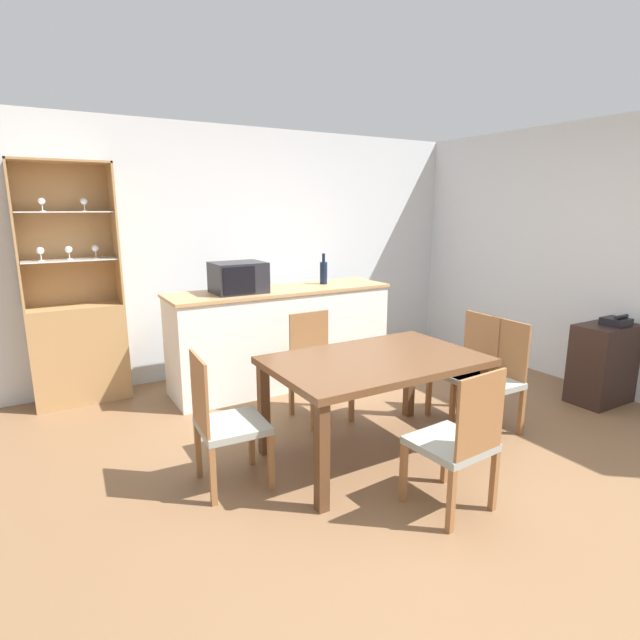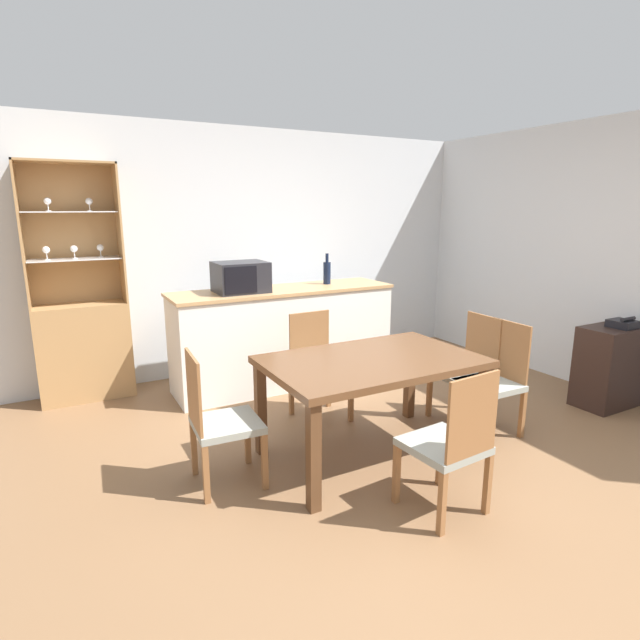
{
  "view_description": "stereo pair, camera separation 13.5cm",
  "coord_description": "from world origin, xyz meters",
  "px_view_note": "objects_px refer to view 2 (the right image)",
  "views": [
    {
      "loc": [
        -2.12,
        -2.41,
        1.74
      ],
      "look_at": [
        -0.07,
        1.07,
        0.82
      ],
      "focal_mm": 28.0,
      "sensor_mm": 36.0,
      "label": 1
    },
    {
      "loc": [
        -2.0,
        -2.48,
        1.74
      ],
      "look_at": [
        -0.07,
        1.07,
        0.82
      ],
      "focal_mm": 28.0,
      "sensor_mm": 36.0,
      "label": 2
    }
  ],
  "objects_px": {
    "microwave": "(241,277)",
    "telephone": "(623,324)",
    "dining_chair_side_right_near": "(494,380)",
    "side_cabinet": "(609,366)",
    "dining_table": "(372,370)",
    "dining_chair_side_left_far": "(219,421)",
    "dining_chair_head_near": "(450,444)",
    "wine_bottle": "(327,272)",
    "dining_chair_head_far": "(318,368)",
    "dining_chair_side_right_far": "(467,370)",
    "display_cabinet": "(83,333)"
  },
  "relations": [
    {
      "from": "microwave",
      "to": "wine_bottle",
      "type": "relative_size",
      "value": 1.5
    },
    {
      "from": "dining_chair_head_near",
      "to": "wine_bottle",
      "type": "xyz_separation_m",
      "value": [
        0.6,
        2.5,
        0.66
      ]
    },
    {
      "from": "side_cabinet",
      "to": "dining_chair_side_right_far",
      "type": "bearing_deg",
      "value": 164.12
    },
    {
      "from": "dining_chair_head_near",
      "to": "telephone",
      "type": "relative_size",
      "value": 4.43
    },
    {
      "from": "dining_chair_side_left_far",
      "to": "dining_chair_head_far",
      "type": "height_order",
      "value": "same"
    },
    {
      "from": "wine_bottle",
      "to": "telephone",
      "type": "height_order",
      "value": "wine_bottle"
    },
    {
      "from": "dining_table",
      "to": "dining_chair_side_right_near",
      "type": "bearing_deg",
      "value": -7.61
    },
    {
      "from": "dining_table",
      "to": "side_cabinet",
      "type": "distance_m",
      "value": 2.41
    },
    {
      "from": "display_cabinet",
      "to": "side_cabinet",
      "type": "bearing_deg",
      "value": -30.94
    },
    {
      "from": "dining_chair_side_right_near",
      "to": "dining_chair_head_far",
      "type": "bearing_deg",
      "value": 50.02
    },
    {
      "from": "dining_chair_side_right_near",
      "to": "dining_chair_side_right_far",
      "type": "bearing_deg",
      "value": 1.39
    },
    {
      "from": "dining_chair_head_near",
      "to": "dining_chair_head_far",
      "type": "distance_m",
      "value": 1.57
    },
    {
      "from": "dining_chair_head_far",
      "to": "dining_chair_head_near",
      "type": "bearing_deg",
      "value": 89.19
    },
    {
      "from": "display_cabinet",
      "to": "dining_chair_side_right_near",
      "type": "relative_size",
      "value": 2.42
    },
    {
      "from": "dining_chair_side_right_near",
      "to": "wine_bottle",
      "type": "distance_m",
      "value": 2.02
    },
    {
      "from": "dining_chair_head_far",
      "to": "telephone",
      "type": "bearing_deg",
      "value": 155.12
    },
    {
      "from": "dining_chair_head_near",
      "to": "dining_chair_head_far",
      "type": "height_order",
      "value": "same"
    },
    {
      "from": "microwave",
      "to": "wine_bottle",
      "type": "distance_m",
      "value": 0.95
    },
    {
      "from": "display_cabinet",
      "to": "dining_table",
      "type": "distance_m",
      "value": 2.77
    },
    {
      "from": "dining_chair_head_near",
      "to": "telephone",
      "type": "height_order",
      "value": "dining_chair_head_near"
    },
    {
      "from": "dining_chair_side_right_near",
      "to": "side_cabinet",
      "type": "relative_size",
      "value": 1.22
    },
    {
      "from": "microwave",
      "to": "telephone",
      "type": "xyz_separation_m",
      "value": [
        2.77,
        -1.95,
        -0.35
      ]
    },
    {
      "from": "wine_bottle",
      "to": "dining_chair_side_left_far",
      "type": "bearing_deg",
      "value": -136.52
    },
    {
      "from": "dining_chair_side_left_far",
      "to": "telephone",
      "type": "height_order",
      "value": "dining_chair_side_left_far"
    },
    {
      "from": "dining_chair_side_left_far",
      "to": "wine_bottle",
      "type": "distance_m",
      "value": 2.38
    },
    {
      "from": "dining_chair_side_right_far",
      "to": "microwave",
      "type": "bearing_deg",
      "value": 44.75
    },
    {
      "from": "dining_chair_head_near",
      "to": "wine_bottle",
      "type": "height_order",
      "value": "wine_bottle"
    },
    {
      "from": "wine_bottle",
      "to": "dining_chair_side_right_near",
      "type": "bearing_deg",
      "value": -76.5
    },
    {
      "from": "dining_table",
      "to": "dining_chair_side_left_far",
      "type": "height_order",
      "value": "dining_chair_side_left_far"
    },
    {
      "from": "wine_bottle",
      "to": "side_cabinet",
      "type": "bearing_deg",
      "value": -47.78
    },
    {
      "from": "dining_chair_side_right_far",
      "to": "side_cabinet",
      "type": "xyz_separation_m",
      "value": [
        1.33,
        -0.38,
        -0.07
      ]
    },
    {
      "from": "microwave",
      "to": "side_cabinet",
      "type": "bearing_deg",
      "value": -34.87
    },
    {
      "from": "dining_table",
      "to": "microwave",
      "type": "relative_size",
      "value": 3.11
    },
    {
      "from": "dining_chair_side_left_far",
      "to": "dining_chair_head_near",
      "type": "distance_m",
      "value": 1.41
    },
    {
      "from": "dining_chair_side_right_near",
      "to": "dining_chair_head_far",
      "type": "xyz_separation_m",
      "value": [
        -1.05,
        0.93,
        0.0
      ]
    },
    {
      "from": "dining_chair_side_right_near",
      "to": "wine_bottle",
      "type": "relative_size",
      "value": 2.8
    },
    {
      "from": "dining_table",
      "to": "microwave",
      "type": "height_order",
      "value": "microwave"
    },
    {
      "from": "dining_table",
      "to": "side_cabinet",
      "type": "xyz_separation_m",
      "value": [
        2.38,
        -0.24,
        -0.28
      ]
    },
    {
      "from": "dining_chair_side_right_near",
      "to": "microwave",
      "type": "bearing_deg",
      "value": 39.19
    },
    {
      "from": "microwave",
      "to": "telephone",
      "type": "relative_size",
      "value": 2.37
    },
    {
      "from": "display_cabinet",
      "to": "dining_table",
      "type": "relative_size",
      "value": 1.45
    },
    {
      "from": "dining_chair_side_right_far",
      "to": "microwave",
      "type": "relative_size",
      "value": 1.87
    },
    {
      "from": "dining_chair_head_far",
      "to": "microwave",
      "type": "relative_size",
      "value": 1.87
    },
    {
      "from": "dining_chair_side_right_far",
      "to": "wine_bottle",
      "type": "xyz_separation_m",
      "value": [
        -0.45,
        1.58,
        0.66
      ]
    },
    {
      "from": "display_cabinet",
      "to": "dining_chair_head_near",
      "type": "height_order",
      "value": "display_cabinet"
    },
    {
      "from": "dining_chair_head_near",
      "to": "side_cabinet",
      "type": "bearing_deg",
      "value": 8.91
    },
    {
      "from": "dining_chair_side_right_near",
      "to": "side_cabinet",
      "type": "distance_m",
      "value": 1.34
    },
    {
      "from": "dining_table",
      "to": "dining_chair_head_far",
      "type": "xyz_separation_m",
      "value": [
        -0.0,
        0.79,
        -0.21
      ]
    },
    {
      "from": "dining_chair_side_right_far",
      "to": "side_cabinet",
      "type": "distance_m",
      "value": 1.38
    },
    {
      "from": "dining_chair_head_far",
      "to": "dining_chair_side_left_far",
      "type": "bearing_deg",
      "value": 30.53
    }
  ]
}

